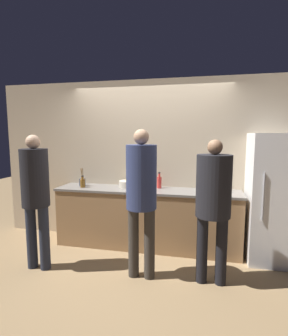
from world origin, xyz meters
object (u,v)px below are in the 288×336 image
fruit_bowl (128,184)px  bottle_red (159,182)px  bottle_amber (83,183)px  person_right (213,197)px  person_left (35,191)px  refrigerator (273,198)px  utensil_crock (82,182)px  person_center (141,190)px  cup_yellow (144,184)px

fruit_bowl → bottle_red: 0.50m
bottle_amber → person_right: bearing=-21.0°
person_left → person_right: 2.20m
refrigerator → bottle_red: (-1.60, 0.18, 0.13)m
person_right → bottle_amber: bearing=159.0°
bottle_amber → person_left: bearing=-104.0°
refrigerator → utensil_crock: refrigerator is taller
person_center → fruit_bowl: bearing=114.7°
refrigerator → fruit_bowl: refrigerator is taller
person_right → bottle_red: 1.23m
person_left → utensil_crock: (0.15, 1.01, -0.05)m
fruit_bowl → bottle_amber: (-0.70, -0.16, 0.02)m
person_left → utensil_crock: person_left is taller
person_left → bottle_red: size_ratio=6.94×
fruit_bowl → cup_yellow: fruit_bowl is taller
person_center → cup_yellow: person_center is taller
person_center → bottle_red: bearing=87.0°
fruit_bowl → bottle_amber: size_ratio=1.49×
person_left → cup_yellow: person_left is taller
utensil_crock → refrigerator: bearing=-2.0°
person_right → utensil_crock: (-2.04, 0.88, -0.05)m
refrigerator → person_left: 3.15m
person_left → bottle_red: bearing=37.6°
person_center → cup_yellow: (-0.20, 1.06, -0.13)m
refrigerator → person_left: (-3.01, -0.91, 0.15)m
person_right → fruit_bowl: bearing=144.2°
person_left → bottle_amber: size_ratio=9.31×
refrigerator → fruit_bowl: 2.10m
bottle_amber → cup_yellow: size_ratio=2.05×
bottle_amber → bottle_red: 1.21m
utensil_crock → cup_yellow: bearing=7.3°
bottle_amber → cup_yellow: (0.94, 0.25, -0.03)m
person_left → utensil_crock: bearing=81.3°
person_right → fruit_bowl: person_right is taller
person_left → cup_yellow: 1.63m
refrigerator → bottle_amber: size_ratio=9.42×
person_left → cup_yellow: size_ratio=19.08×
bottle_amber → utensil_crock: bearing=118.1°
refrigerator → person_right: bearing=-136.5°
utensil_crock → cup_yellow: 1.02m
utensil_crock → bottle_red: (1.26, 0.08, 0.03)m
fruit_bowl → person_right: bearing=-35.8°
person_right → utensil_crock: person_right is taller
person_left → bottle_amber: 0.91m
person_center → refrigerator: bearing=26.7°
refrigerator → utensil_crock: 2.86m
bottle_red → cup_yellow: bottle_red is taller
bottle_red → bottle_amber: bearing=-170.4°
utensil_crock → bottle_amber: utensil_crock is taller
person_left → utensil_crock: size_ratio=6.02×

